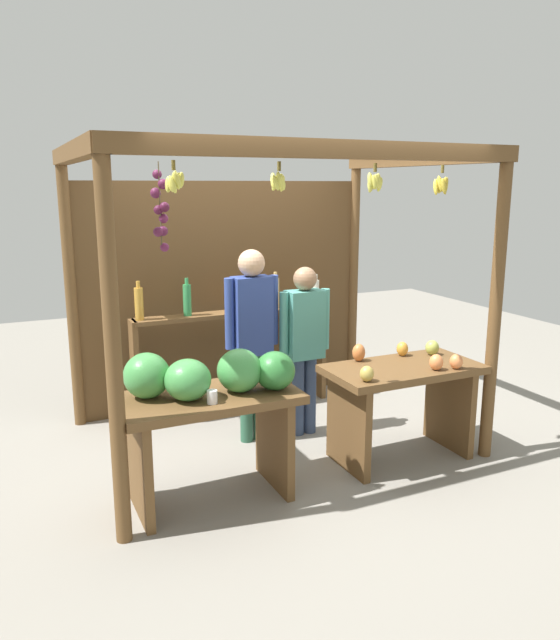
{
  "coord_description": "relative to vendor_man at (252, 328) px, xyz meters",
  "views": [
    {
      "loc": [
        -2.05,
        -4.62,
        2.19
      ],
      "look_at": [
        0.0,
        -0.21,
        1.12
      ],
      "focal_mm": 34.32,
      "sensor_mm": 36.0,
      "label": 1
    }
  ],
  "objects": [
    {
      "name": "fruit_counter_left",
      "position": [
        -0.67,
        -0.84,
        -0.26
      ],
      "size": [
        1.24,
        0.65,
        1.1
      ],
      "color": "brown",
      "rests_on": "ground"
    },
    {
      "name": "bottle_shelf_unit",
      "position": [
        0.1,
        0.76,
        -0.21
      ],
      "size": [
        1.97,
        0.22,
        1.36
      ],
      "color": "brown",
      "rests_on": "ground"
    },
    {
      "name": "vendor_woman",
      "position": [
        0.47,
        -0.05,
        -0.11
      ],
      "size": [
        0.48,
        0.2,
        1.51
      ],
      "rotation": [
        0.0,
        0.0,
        0.19
      ],
      "color": "#344566",
      "rests_on": "ground"
    },
    {
      "name": "market_stall",
      "position": [
        0.14,
        0.45,
        0.44
      ],
      "size": [
        3.08,
        2.23,
        2.48
      ],
      "color": "brown",
      "rests_on": "ground"
    },
    {
      "name": "vendor_man",
      "position": [
        0.0,
        0.0,
        0.0
      ],
      "size": [
        0.48,
        0.23,
        1.68
      ],
      "rotation": [
        0.0,
        0.0,
        -0.18
      ],
      "color": "#2D5E45",
      "rests_on": "ground"
    },
    {
      "name": "ground_plane",
      "position": [
        0.15,
        -0.04,
        -1.01
      ],
      "size": [
        12.0,
        12.0,
        0.0
      ],
      "primitive_type": "plane",
      "color": "gray",
      "rests_on": "ground"
    },
    {
      "name": "fruit_counter_right",
      "position": [
        0.96,
        -0.83,
        -0.43
      ],
      "size": [
        1.24,
        0.64,
        0.93
      ],
      "color": "brown",
      "rests_on": "ground"
    }
  ]
}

